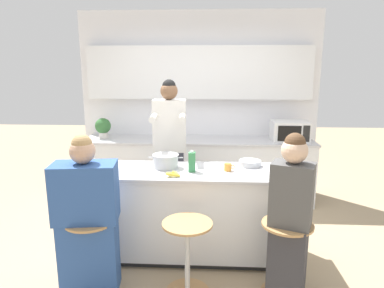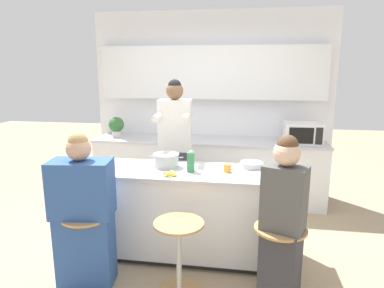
# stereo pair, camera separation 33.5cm
# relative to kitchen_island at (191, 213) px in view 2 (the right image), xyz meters

# --- Properties ---
(ground_plane) EXTENTS (16.00, 16.00, 0.00)m
(ground_plane) POSITION_rel_kitchen_island_xyz_m (0.00, 0.00, -0.46)
(ground_plane) COLOR tan
(wall_back) EXTENTS (3.51, 0.22, 2.70)m
(wall_back) POSITION_rel_kitchen_island_xyz_m (0.00, 1.88, 1.08)
(wall_back) COLOR white
(wall_back) RESTS_ON ground_plane
(back_counter) EXTENTS (3.26, 0.67, 0.90)m
(back_counter) POSITION_rel_kitchen_island_xyz_m (0.00, 1.56, -0.01)
(back_counter) COLOR silver
(back_counter) RESTS_ON ground_plane
(kitchen_island) EXTENTS (2.05, 0.66, 0.91)m
(kitchen_island) POSITION_rel_kitchen_island_xyz_m (0.00, 0.00, 0.00)
(kitchen_island) COLOR black
(kitchen_island) RESTS_ON ground_plane
(bar_stool_leftmost) EXTENTS (0.42, 0.42, 0.65)m
(bar_stool_leftmost) POSITION_rel_kitchen_island_xyz_m (-0.82, -0.62, -0.07)
(bar_stool_leftmost) COLOR tan
(bar_stool_leftmost) RESTS_ON ground_plane
(bar_stool_center) EXTENTS (0.42, 0.42, 0.65)m
(bar_stool_center) POSITION_rel_kitchen_island_xyz_m (0.00, -0.63, -0.07)
(bar_stool_center) COLOR tan
(bar_stool_center) RESTS_ON ground_plane
(bar_stool_rightmost) EXTENTS (0.42, 0.42, 0.65)m
(bar_stool_rightmost) POSITION_rel_kitchen_island_xyz_m (0.82, -0.60, -0.07)
(bar_stool_rightmost) COLOR tan
(bar_stool_rightmost) RESTS_ON ground_plane
(person_cooking) EXTENTS (0.41, 0.57, 1.77)m
(person_cooking) POSITION_rel_kitchen_island_xyz_m (-0.29, 0.65, 0.43)
(person_cooking) COLOR #383842
(person_cooking) RESTS_ON ground_plane
(person_wrapped_blanket) EXTENTS (0.55, 0.35, 1.38)m
(person_wrapped_blanket) POSITION_rel_kitchen_island_xyz_m (-0.84, -0.62, 0.18)
(person_wrapped_blanket) COLOR #2D5193
(person_wrapped_blanket) RESTS_ON ground_plane
(person_seated_near) EXTENTS (0.38, 0.35, 1.41)m
(person_seated_near) POSITION_rel_kitchen_island_xyz_m (0.83, -0.62, 0.21)
(person_seated_near) COLOR #333338
(person_seated_near) RESTS_ON ground_plane
(cooking_pot) EXTENTS (0.35, 0.27, 0.14)m
(cooking_pot) POSITION_rel_kitchen_island_xyz_m (-0.27, 0.08, 0.52)
(cooking_pot) COLOR #B7BABC
(cooking_pot) RESTS_ON kitchen_island
(fruit_bowl) EXTENTS (0.23, 0.23, 0.06)m
(fruit_bowl) POSITION_rel_kitchen_island_xyz_m (0.59, 0.19, 0.48)
(fruit_bowl) COLOR #B7BABC
(fruit_bowl) RESTS_ON kitchen_island
(coffee_cup_near) EXTENTS (0.11, 0.08, 0.10)m
(coffee_cup_near) POSITION_rel_kitchen_island_xyz_m (0.80, -0.16, 0.50)
(coffee_cup_near) COLOR #4C7099
(coffee_cup_near) RESTS_ON kitchen_island
(coffee_cup_far) EXTENTS (0.10, 0.07, 0.08)m
(coffee_cup_far) POSITION_rel_kitchen_island_xyz_m (0.36, -0.00, 0.49)
(coffee_cup_far) COLOR orange
(coffee_cup_far) RESTS_ON kitchen_island
(banana_bunch) EXTENTS (0.16, 0.12, 0.05)m
(banana_bunch) POSITION_rel_kitchen_island_xyz_m (-0.16, -0.21, 0.47)
(banana_bunch) COLOR yellow
(banana_bunch) RESTS_ON kitchen_island
(juice_carton) EXTENTS (0.07, 0.07, 0.21)m
(juice_carton) POSITION_rel_kitchen_island_xyz_m (0.01, -0.04, 0.54)
(juice_carton) COLOR #38844C
(juice_carton) RESTS_ON kitchen_island
(microwave) EXTENTS (0.49, 0.39, 0.27)m
(microwave) POSITION_rel_kitchen_island_xyz_m (1.28, 1.52, 0.58)
(microwave) COLOR white
(microwave) RESTS_ON back_counter
(potted_plant) EXTENTS (0.22, 0.22, 0.29)m
(potted_plant) POSITION_rel_kitchen_island_xyz_m (-1.37, 1.56, 0.60)
(potted_plant) COLOR beige
(potted_plant) RESTS_ON back_counter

